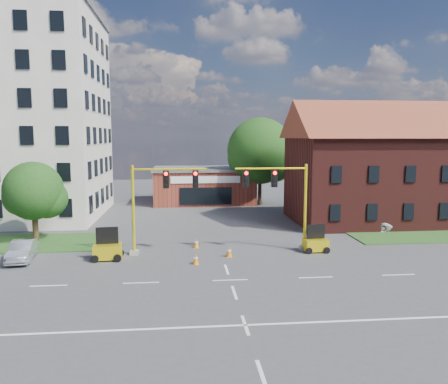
% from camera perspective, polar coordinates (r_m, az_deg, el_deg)
% --- Properties ---
extents(ground, '(120.00, 120.00, 0.00)m').
position_cam_1_polar(ground, '(25.29, 0.81, -11.43)').
color(ground, '#424245').
rests_on(ground, ground).
extents(grass_verge_ne, '(14.00, 4.00, 0.08)m').
position_cam_1_polar(grass_verge_ne, '(39.58, 26.22, -5.26)').
color(grass_verge_ne, '#214A1B').
rests_on(grass_verge_ne, ground).
extents(lane_markings, '(60.00, 36.00, 0.01)m').
position_cam_1_polar(lane_markings, '(22.48, 1.66, -13.85)').
color(lane_markings, white).
rests_on(lane_markings, ground).
extents(office_block, '(18.40, 15.40, 20.60)m').
position_cam_1_polar(office_block, '(48.96, -26.59, 9.07)').
color(office_block, beige).
rests_on(office_block, ground).
extents(brick_shop, '(12.40, 8.40, 4.30)m').
position_cam_1_polar(brick_shop, '(54.18, -2.64, 0.94)').
color(brick_shop, maroon).
rests_on(brick_shop, ground).
extents(townhouse_row, '(21.00, 11.00, 11.50)m').
position_cam_1_polar(townhouse_row, '(44.89, 21.97, 3.95)').
color(townhouse_row, '#4A1A16').
rests_on(townhouse_row, ground).
extents(tree_large, '(8.19, 7.80, 10.34)m').
position_cam_1_polar(tree_large, '(51.81, 5.17, 5.08)').
color(tree_large, '#342412').
rests_on(tree_large, ground).
extents(tree_nw_front, '(4.69, 4.47, 6.22)m').
position_cam_1_polar(tree_nw_front, '(36.40, -23.24, -0.10)').
color(tree_nw_front, '#342412').
rests_on(tree_nw_front, ground).
extents(signal_mast_west, '(5.30, 0.60, 6.20)m').
position_cam_1_polar(signal_mast_west, '(30.15, -8.69, -0.81)').
color(signal_mast_west, gray).
rests_on(signal_mast_west, ground).
extents(signal_mast_east, '(5.30, 0.60, 6.20)m').
position_cam_1_polar(signal_mast_east, '(30.90, 7.66, -0.59)').
color(signal_mast_east, gray).
rests_on(signal_mast_east, ground).
extents(trailer_west, '(1.97, 1.42, 2.10)m').
position_cam_1_polar(trailer_west, '(30.09, -14.96, -7.33)').
color(trailer_west, yellow).
rests_on(trailer_west, ground).
extents(trailer_east, '(1.71, 1.21, 1.87)m').
position_cam_1_polar(trailer_east, '(31.75, 11.87, -6.60)').
color(trailer_east, yellow).
rests_on(trailer_east, ground).
extents(cone_a, '(0.40, 0.40, 0.70)m').
position_cam_1_polar(cone_a, '(28.19, -3.70, -8.75)').
color(cone_a, orange).
rests_on(cone_a, ground).
extents(cone_b, '(0.40, 0.40, 0.70)m').
position_cam_1_polar(cone_b, '(32.22, -3.64, -6.71)').
color(cone_b, orange).
rests_on(cone_b, ground).
extents(cone_c, '(0.40, 0.40, 0.70)m').
position_cam_1_polar(cone_c, '(29.85, 0.68, -7.82)').
color(cone_c, orange).
rests_on(cone_c, ground).
extents(cone_d, '(0.40, 0.40, 0.70)m').
position_cam_1_polar(cone_d, '(31.78, 12.59, -7.07)').
color(cone_d, orange).
rests_on(cone_d, ground).
extents(pickup_white, '(5.21, 3.32, 1.34)m').
position_cam_1_polar(pickup_white, '(40.17, 17.88, -3.77)').
color(pickup_white, white).
rests_on(pickup_white, ground).
extents(sedan_silver_front, '(1.89, 4.09, 1.30)m').
position_cam_1_polar(sedan_silver_front, '(31.86, -24.86, -6.96)').
color(sedan_silver_front, '#9FA2A6').
rests_on(sedan_silver_front, ground).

